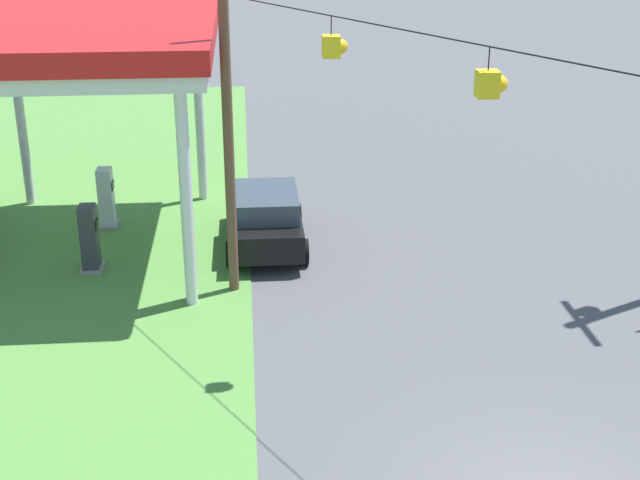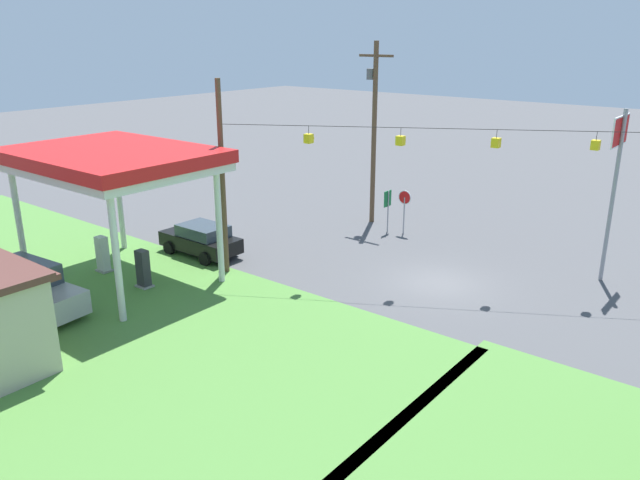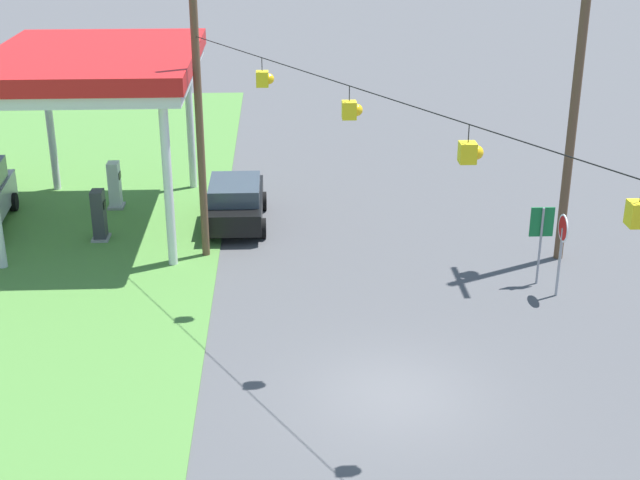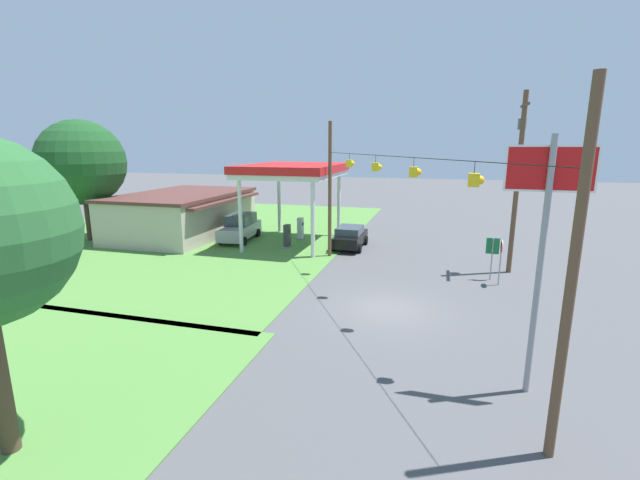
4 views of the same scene
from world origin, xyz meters
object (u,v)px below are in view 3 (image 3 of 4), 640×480
at_px(fuel_pump_far, 115,187).
at_px(car_at_pumps_front, 235,201).
at_px(fuel_pump_near, 99,217).
at_px(gas_station_canopy, 94,67).
at_px(stop_sign_roadside, 562,238).
at_px(route_sign, 541,230).
at_px(utility_pole_main, 577,77).

distance_m(fuel_pump_far, car_at_pumps_front, 4.82).
relative_size(fuel_pump_near, car_at_pumps_front, 0.40).
xyz_separation_m(gas_station_canopy, stop_sign_roadside, (-6.44, -13.97, -3.68)).
distance_m(fuel_pump_near, car_at_pumps_front, 4.62).
distance_m(fuel_pump_near, route_sign, 14.23).
bearing_deg(fuel_pump_far, route_sign, -117.54).
height_order(gas_station_canopy, route_sign, gas_station_canopy).
bearing_deg(route_sign, utility_pole_main, -32.67).
xyz_separation_m(fuel_pump_far, utility_pole_main, (-5.22, -14.84, 4.95)).
bearing_deg(car_at_pumps_front, fuel_pump_near, 105.36).
distance_m(fuel_pump_near, utility_pole_main, 15.79).
bearing_deg(fuel_pump_far, car_at_pumps_front, -112.56).
bearing_deg(gas_station_canopy, fuel_pump_near, -179.95).
height_order(stop_sign_roadside, route_sign, stop_sign_roadside).
bearing_deg(fuel_pump_near, gas_station_canopy, 0.05).
xyz_separation_m(fuel_pump_near, fuel_pump_far, (3.10, 0.00, 0.00)).
xyz_separation_m(gas_station_canopy, fuel_pump_far, (1.55, -0.00, -4.66)).
xyz_separation_m(car_at_pumps_front, utility_pole_main, (-3.37, -10.39, 4.93)).
distance_m(stop_sign_roadside, route_sign, 0.95).
bearing_deg(gas_station_canopy, car_at_pumps_front, -93.88).
bearing_deg(route_sign, stop_sign_roadside, -158.84).
relative_size(car_at_pumps_front, utility_pole_main, 0.42).
height_order(fuel_pump_far, stop_sign_roadside, stop_sign_roadside).
relative_size(fuel_pump_far, utility_pole_main, 0.17).
height_order(car_at_pumps_front, stop_sign_roadside, stop_sign_roadside).
height_order(gas_station_canopy, car_at_pumps_front, gas_station_canopy).
distance_m(stop_sign_roadside, utility_pole_main, 4.92).
bearing_deg(stop_sign_roadside, utility_pole_main, 162.55).
relative_size(gas_station_canopy, utility_pole_main, 0.85).
bearing_deg(fuel_pump_far, gas_station_canopy, 179.95).
relative_size(fuel_pump_near, utility_pole_main, 0.17).
distance_m(fuel_pump_far, utility_pole_main, 16.49).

